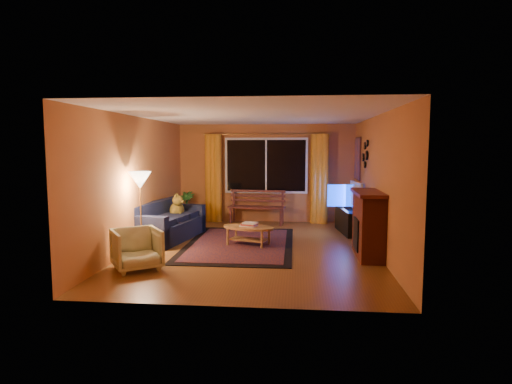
# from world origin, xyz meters

# --- Properties ---
(floor) EXTENTS (4.50, 6.00, 0.02)m
(floor) POSITION_xyz_m (0.00, 0.00, -0.01)
(floor) COLOR brown
(floor) RESTS_ON ground
(ceiling) EXTENTS (4.50, 6.00, 0.02)m
(ceiling) POSITION_xyz_m (0.00, 0.00, 2.51)
(ceiling) COLOR white
(ceiling) RESTS_ON ground
(wall_back) EXTENTS (4.50, 0.02, 2.50)m
(wall_back) POSITION_xyz_m (0.00, 3.01, 1.25)
(wall_back) COLOR #C2733A
(wall_back) RESTS_ON ground
(wall_left) EXTENTS (0.02, 6.00, 2.50)m
(wall_left) POSITION_xyz_m (-2.26, 0.00, 1.25)
(wall_left) COLOR #C2733A
(wall_left) RESTS_ON ground
(wall_right) EXTENTS (0.02, 6.00, 2.50)m
(wall_right) POSITION_xyz_m (2.26, 0.00, 1.25)
(wall_right) COLOR #C2733A
(wall_right) RESTS_ON ground
(window) EXTENTS (2.00, 0.02, 1.30)m
(window) POSITION_xyz_m (0.00, 2.94, 1.45)
(window) COLOR black
(window) RESTS_ON wall_back
(curtain_rod) EXTENTS (3.20, 0.03, 0.03)m
(curtain_rod) POSITION_xyz_m (0.00, 2.90, 2.25)
(curtain_rod) COLOR #BF8C3F
(curtain_rod) RESTS_ON wall_back
(curtain_left) EXTENTS (0.36, 0.36, 2.24)m
(curtain_left) POSITION_xyz_m (-1.35, 2.88, 1.12)
(curtain_left) COLOR orange
(curtain_left) RESTS_ON ground
(curtain_right) EXTENTS (0.36, 0.36, 2.24)m
(curtain_right) POSITION_xyz_m (1.35, 2.88, 1.12)
(curtain_right) COLOR orange
(curtain_right) RESTS_ON ground
(bench) EXTENTS (1.44, 0.56, 0.42)m
(bench) POSITION_xyz_m (-0.21, 2.61, 0.21)
(bench) COLOR #4E201B
(bench) RESTS_ON ground
(potted_plant) EXTENTS (0.58, 0.58, 0.80)m
(potted_plant) POSITION_xyz_m (-2.00, 2.55, 0.40)
(potted_plant) COLOR #235B1E
(potted_plant) RESTS_ON ground
(sofa) EXTENTS (1.17, 2.06, 0.78)m
(sofa) POSITION_xyz_m (-1.86, 0.64, 0.39)
(sofa) COLOR black
(sofa) RESTS_ON ground
(dog) EXTENTS (0.40, 0.52, 0.52)m
(dog) POSITION_xyz_m (-1.81, 1.08, 0.65)
(dog) COLOR olive
(dog) RESTS_ON sofa
(armchair) EXTENTS (0.94, 0.93, 0.72)m
(armchair) POSITION_xyz_m (-1.70, -1.57, 0.36)
(armchair) COLOR #BEC391
(armchair) RESTS_ON ground
(floor_lamp) EXTENTS (0.26, 0.26, 1.48)m
(floor_lamp) POSITION_xyz_m (-2.00, -0.57, 0.74)
(floor_lamp) COLOR #BF8C3F
(floor_lamp) RESTS_ON ground
(rug) EXTENTS (2.10, 3.30, 0.02)m
(rug) POSITION_xyz_m (-0.33, 0.32, 0.01)
(rug) COLOR maroon
(rug) RESTS_ON ground
(coffee_table) EXTENTS (1.31, 1.31, 0.38)m
(coffee_table) POSITION_xyz_m (-0.14, 0.24, 0.19)
(coffee_table) COLOR #B27B3D
(coffee_table) RESTS_ON ground
(tv_console) EXTENTS (0.59, 1.33, 0.54)m
(tv_console) POSITION_xyz_m (2.00, 1.70, 0.27)
(tv_console) COLOR black
(tv_console) RESTS_ON ground
(television) EXTENTS (0.23, 1.08, 0.62)m
(television) POSITION_xyz_m (2.00, 1.70, 0.84)
(television) COLOR black
(television) RESTS_ON tv_console
(fireplace) EXTENTS (0.40, 1.20, 1.10)m
(fireplace) POSITION_xyz_m (2.05, -0.40, 0.55)
(fireplace) COLOR maroon
(fireplace) RESTS_ON ground
(mirror_cluster) EXTENTS (0.06, 0.60, 0.56)m
(mirror_cluster) POSITION_xyz_m (2.21, 1.30, 1.80)
(mirror_cluster) COLOR black
(mirror_cluster) RESTS_ON wall_right
(painting) EXTENTS (0.04, 0.76, 0.96)m
(painting) POSITION_xyz_m (2.22, 2.45, 1.65)
(painting) COLOR orange
(painting) RESTS_ON wall_right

